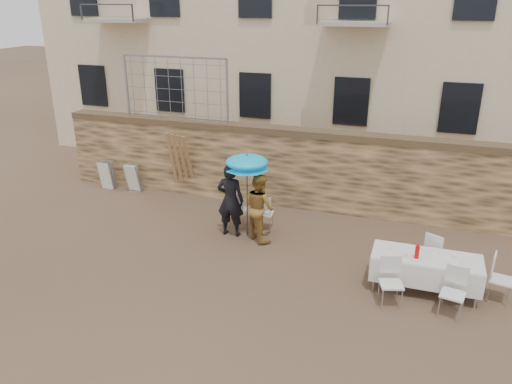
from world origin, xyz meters
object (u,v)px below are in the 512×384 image
(table_chair_side, at_px, (502,279))
(chair_stack_left, at_px, (110,173))
(couple_chair_left, at_px, (239,209))
(table_chair_front_left, at_px, (391,283))
(chair_stack_right, at_px, (135,177))
(banquet_table, at_px, (427,258))
(man_suit, at_px, (230,200))
(woman_dress, at_px, (259,207))
(umbrella, at_px, (247,165))
(table_chair_back, at_px, (436,253))
(couple_chair_right, at_px, (264,212))
(table_chair_front_right, at_px, (453,293))
(soda_bottle, at_px, (417,252))

(table_chair_side, distance_m, chair_stack_left, 11.21)
(couple_chair_left, distance_m, chair_stack_left, 4.98)
(couple_chair_left, distance_m, table_chair_front_left, 4.70)
(chair_stack_right, bearing_deg, banquet_table, -19.56)
(man_suit, height_order, chair_stack_right, man_suit)
(woman_dress, xyz_separation_m, chair_stack_right, (-4.65, 1.90, -0.38))
(umbrella, relative_size, chair_stack_left, 2.13)
(table_chair_side, bearing_deg, umbrella, 90.03)
(table_chair_front_left, distance_m, table_chair_back, 1.74)
(banquet_table, height_order, table_chair_back, table_chair_back)
(umbrella, relative_size, couple_chair_left, 2.04)
(woman_dress, relative_size, umbrella, 0.86)
(couple_chair_right, xyz_separation_m, table_chair_front_right, (4.42, -2.43, 0.00))
(woman_dress, xyz_separation_m, table_chair_back, (4.07, -0.33, -0.36))
(table_chair_back, bearing_deg, man_suit, 23.38)
(banquet_table, distance_m, table_chair_back, 0.86)
(banquet_table, height_order, chair_stack_left, chair_stack_left)
(table_chair_front_right, bearing_deg, couple_chair_right, 162.81)
(table_chair_front_left, height_order, table_chair_front_right, same)
(banquet_table, distance_m, chair_stack_left, 9.90)
(table_chair_front_right, bearing_deg, umbrella, 168.85)
(couple_chair_right, relative_size, table_chair_front_right, 1.00)
(umbrella, bearing_deg, table_chair_back, -5.57)
(woman_dress, bearing_deg, table_chair_side, -152.48)
(chair_stack_right, bearing_deg, man_suit, -25.94)
(umbrella, relative_size, table_chair_front_right, 2.04)
(table_chair_front_left, xyz_separation_m, table_chair_side, (2.00, 0.85, 0.00))
(table_chair_back, xyz_separation_m, chair_stack_right, (-8.72, 2.23, -0.02))
(banquet_table, bearing_deg, soda_bottle, -143.13)
(couple_chair_left, height_order, banquet_table, couple_chair_left)
(umbrella, xyz_separation_m, table_chair_side, (5.62, -1.13, -1.37))
(table_chair_front_right, height_order, table_chair_back, same)
(woman_dress, distance_m, table_chair_front_left, 3.79)
(woman_dress, xyz_separation_m, table_chair_side, (5.27, -1.03, -0.36))
(man_suit, relative_size, couple_chair_left, 1.93)
(couple_chair_right, bearing_deg, couple_chair_left, -6.44)
(couple_chair_right, distance_m, table_chair_front_left, 4.12)
(table_chair_front_left, distance_m, chair_stack_left, 9.59)
(man_suit, bearing_deg, table_chair_back, 173.86)
(table_chair_front_left, bearing_deg, man_suit, 137.66)
(man_suit, bearing_deg, umbrella, -168.18)
(chair_stack_left, bearing_deg, man_suit, -21.56)
(couple_chair_right, bearing_deg, man_suit, 31.71)
(woman_dress, relative_size, table_chair_front_left, 1.75)
(couple_chair_right, distance_m, chair_stack_right, 4.79)
(woman_dress, bearing_deg, chair_stack_right, 16.39)
(couple_chair_right, bearing_deg, chair_stack_right, -22.76)
(umbrella, height_order, soda_bottle, umbrella)
(woman_dress, distance_m, couple_chair_left, 1.00)
(umbrella, relative_size, soda_bottle, 7.54)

